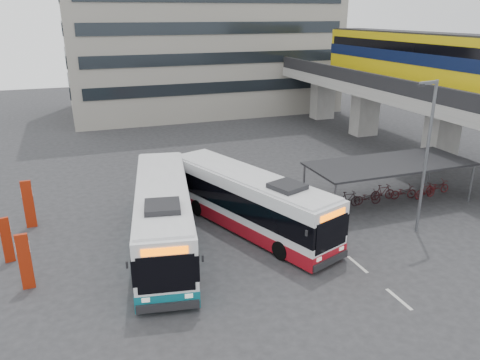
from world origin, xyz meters
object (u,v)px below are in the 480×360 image
object	(u,v)px
bus_teal	(163,216)
pedestrian	(296,243)
bus_main	(249,201)
lamp_post	(426,149)

from	to	relation	value
bus_teal	pedestrian	world-z (taller)	bus_teal
bus_main	pedestrian	bearing A→B (deg)	-96.69
pedestrian	lamp_post	bearing A→B (deg)	-71.46
bus_teal	lamp_post	bearing A→B (deg)	-2.78
bus_teal	lamp_post	world-z (taller)	lamp_post
bus_teal	bus_main	bearing A→B (deg)	16.05
bus_main	pedestrian	distance (m)	4.02
bus_teal	pedestrian	xyz separation A→B (m)	(5.63, -3.36, -0.85)
bus_teal	lamp_post	xyz separation A→B (m)	(12.96, -3.01, 2.97)
bus_teal	pedestrian	size ratio (longest dim) A/B	7.84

